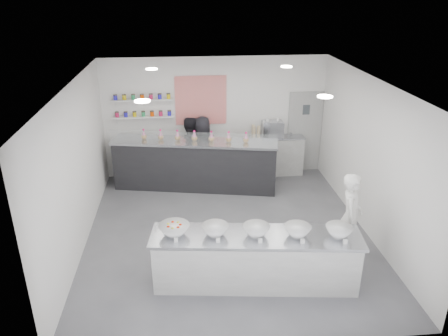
{
  "coord_description": "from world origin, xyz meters",
  "views": [
    {
      "loc": [
        -0.82,
        -7.46,
        4.62
      ],
      "look_at": [
        -0.04,
        0.4,
        1.24
      ],
      "focal_mm": 35.0,
      "sensor_mm": 36.0,
      "label": 1
    }
  ],
  "objects_px": {
    "prep_counter": "(255,259)",
    "woman_prep": "(350,217)",
    "espresso_ledge": "(276,155)",
    "back_bar": "(195,165)",
    "staff_left": "(189,150)",
    "espresso_machine": "(272,129)",
    "staff_right": "(203,149)"
  },
  "relations": [
    {
      "from": "espresso_ledge",
      "to": "woman_prep",
      "type": "xyz_separation_m",
      "value": [
        0.51,
        -3.78,
        0.31
      ]
    },
    {
      "from": "espresso_machine",
      "to": "staff_left",
      "type": "relative_size",
      "value": 0.32
    },
    {
      "from": "espresso_ledge",
      "to": "staff_left",
      "type": "bearing_deg",
      "value": -175.38
    },
    {
      "from": "espresso_machine",
      "to": "prep_counter",
      "type": "bearing_deg",
      "value": -104.57
    },
    {
      "from": "prep_counter",
      "to": "back_bar",
      "type": "distance_m",
      "value": 3.85
    },
    {
      "from": "staff_left",
      "to": "back_bar",
      "type": "bearing_deg",
      "value": 101.26
    },
    {
      "from": "prep_counter",
      "to": "staff_left",
      "type": "bearing_deg",
      "value": 109.62
    },
    {
      "from": "espresso_ledge",
      "to": "staff_left",
      "type": "xyz_separation_m",
      "value": [
        -2.23,
        -0.18,
        0.31
      ]
    },
    {
      "from": "woman_prep",
      "to": "staff_right",
      "type": "bearing_deg",
      "value": 57.32
    },
    {
      "from": "back_bar",
      "to": "staff_left",
      "type": "relative_size",
      "value": 2.36
    },
    {
      "from": "espresso_ledge",
      "to": "staff_left",
      "type": "distance_m",
      "value": 2.26
    },
    {
      "from": "espresso_machine",
      "to": "woman_prep",
      "type": "height_order",
      "value": "woman_prep"
    },
    {
      "from": "back_bar",
      "to": "woman_prep",
      "type": "bearing_deg",
      "value": -39.1
    },
    {
      "from": "prep_counter",
      "to": "espresso_machine",
      "type": "bearing_deg",
      "value": 82.26
    },
    {
      "from": "staff_left",
      "to": "espresso_machine",
      "type": "bearing_deg",
      "value": -179.21
    },
    {
      "from": "espresso_ledge",
      "to": "espresso_machine",
      "type": "relative_size",
      "value": 2.62
    },
    {
      "from": "back_bar",
      "to": "woman_prep",
      "type": "distance_m",
      "value": 4.1
    },
    {
      "from": "staff_left",
      "to": "staff_right",
      "type": "bearing_deg",
      "value": 175.88
    },
    {
      "from": "espresso_ledge",
      "to": "espresso_machine",
      "type": "height_order",
      "value": "espresso_machine"
    },
    {
      "from": "back_bar",
      "to": "staff_right",
      "type": "distance_m",
      "value": 0.54
    },
    {
      "from": "espresso_ledge",
      "to": "back_bar",
      "type": "bearing_deg",
      "value": -163.4
    },
    {
      "from": "staff_right",
      "to": "woman_prep",
      "type": "bearing_deg",
      "value": 117.02
    },
    {
      "from": "back_bar",
      "to": "woman_prep",
      "type": "relative_size",
      "value": 2.38
    },
    {
      "from": "woman_prep",
      "to": "espresso_ledge",
      "type": "bearing_deg",
      "value": 31.31
    },
    {
      "from": "woman_prep",
      "to": "staff_left",
      "type": "distance_m",
      "value": 4.52
    },
    {
      "from": "woman_prep",
      "to": "staff_right",
      "type": "xyz_separation_m",
      "value": [
        -2.4,
        3.6,
        0.01
      ]
    },
    {
      "from": "woman_prep",
      "to": "espresso_machine",
      "type": "bearing_deg",
      "value": 33.28
    },
    {
      "from": "woman_prep",
      "to": "prep_counter",
      "type": "bearing_deg",
      "value": 132.3
    },
    {
      "from": "prep_counter",
      "to": "espresso_ledge",
      "type": "relative_size",
      "value": 2.46
    },
    {
      "from": "prep_counter",
      "to": "back_bar",
      "type": "xyz_separation_m",
      "value": [
        -0.83,
        3.76,
        0.14
      ]
    },
    {
      "from": "prep_counter",
      "to": "woman_prep",
      "type": "relative_size",
      "value": 2.06
    },
    {
      "from": "espresso_ledge",
      "to": "staff_right",
      "type": "bearing_deg",
      "value": -174.56
    }
  ]
}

